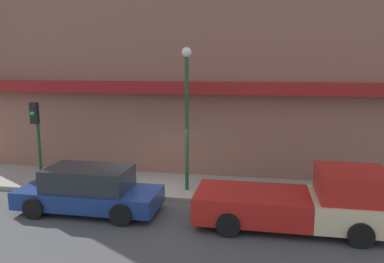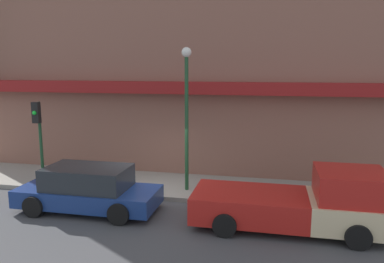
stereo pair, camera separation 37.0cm
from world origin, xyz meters
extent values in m
plane|color=#424244|center=(0.00, 0.00, 0.00)|extent=(80.00, 80.00, 0.00)
cube|color=gray|center=(0.00, 1.52, 0.08)|extent=(36.00, 3.05, 0.17)
cube|color=brown|center=(0.00, 4.55, 5.60)|extent=(19.80, 3.00, 11.21)
cube|color=maroon|center=(0.00, 2.75, 3.92)|extent=(18.22, 0.60, 0.50)
cube|color=beige|center=(6.51, -1.34, 0.62)|extent=(2.28, 2.09, 0.79)
cube|color=#B21E19|center=(6.51, -1.34, 1.43)|extent=(1.93, 1.92, 0.83)
cube|color=#B21E19|center=(3.67, -1.34, 0.62)|extent=(3.41, 2.09, 0.79)
cylinder|color=black|center=(6.57, -0.30, 0.34)|extent=(0.69, 0.22, 0.69)
cylinder|color=black|center=(6.57, -2.38, 0.34)|extent=(0.69, 0.22, 0.69)
cylinder|color=black|center=(3.04, -0.30, 0.34)|extent=(0.69, 0.22, 0.69)
cylinder|color=black|center=(3.04, -2.38, 0.34)|extent=(0.69, 0.22, 0.69)
cube|color=navy|center=(-1.68, -1.34, 0.49)|extent=(4.71, 1.82, 0.58)
cube|color=#23282D|center=(-1.68, -1.34, 1.14)|extent=(2.73, 1.64, 0.72)
cylinder|color=black|center=(-0.22, -0.43, 0.34)|extent=(0.69, 0.22, 0.69)
cylinder|color=black|center=(-0.22, -2.25, 0.34)|extent=(0.69, 0.22, 0.69)
cylinder|color=black|center=(-3.14, -0.43, 0.34)|extent=(0.69, 0.22, 0.69)
cylinder|color=black|center=(-3.14, -2.25, 0.34)|extent=(0.69, 0.22, 0.69)
cylinder|color=#196633|center=(-2.12, 0.70, 0.40)|extent=(0.22, 0.22, 0.47)
sphere|color=#196633|center=(-2.12, 0.70, 0.71)|extent=(0.21, 0.21, 0.21)
cylinder|color=#1E4728|center=(1.17, 0.97, 2.64)|extent=(0.14, 0.14, 4.93)
sphere|color=silver|center=(1.17, 0.97, 5.28)|extent=(0.36, 0.36, 0.36)
cylinder|color=#1E4728|center=(-4.50, 0.35, 1.81)|extent=(0.12, 0.12, 3.29)
cube|color=black|center=(-4.50, 0.19, 3.06)|extent=(0.28, 0.20, 0.80)
sphere|color=green|center=(-4.50, 0.07, 3.06)|extent=(0.16, 0.16, 0.16)
camera|label=1|loc=(3.88, -12.38, 4.75)|focal=35.00mm
camera|label=2|loc=(4.24, -12.31, 4.75)|focal=35.00mm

